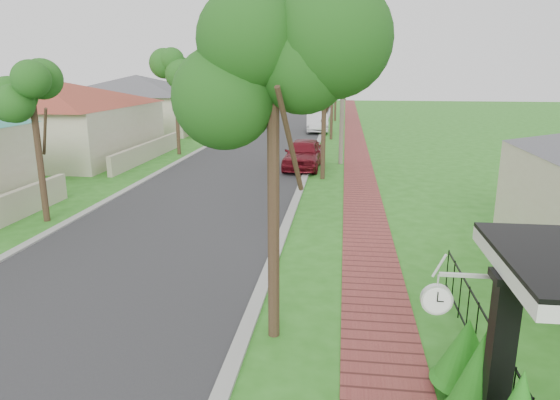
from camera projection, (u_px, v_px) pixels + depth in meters
The scene contains 16 objects.
ground at pixel (190, 376), 8.37m from camera, with size 160.00×160.00×0.00m, color #2A711B.
road at pixel (245, 162), 27.93m from camera, with size 7.00×120.00×0.02m, color #28282B.
kerb_right at pixel (310, 163), 27.49m from camera, with size 0.30×120.00×0.10m, color #9E9E99.
kerb_left at pixel (182, 160), 28.38m from camera, with size 0.30×120.00×0.10m, color #9E9E99.
sidewalk at pixel (358, 164), 27.17m from camera, with size 1.50×120.00×0.03m, color brown.
porch_post at pixel (498, 372), 6.57m from camera, with size 0.48×0.48×2.52m.
picket_fence at pixel (498, 369), 7.63m from camera, with size 0.03×8.02×1.00m.
street_trees at pixel (266, 77), 33.34m from camera, with size 10.70×37.65×5.89m.
hedge_row at pixel (486, 392), 6.75m from camera, with size 0.93×3.15×1.98m.
far_house_red at pixel (41, 117), 28.81m from camera, with size 15.56×15.56×4.60m.
far_house_grey at pixel (138, 102), 42.25m from camera, with size 15.56×15.56×4.60m.
parked_car_red at pixel (304, 154), 25.80m from camera, with size 1.80×4.48×1.53m, color maroon.
parked_car_white at pixel (317, 122), 41.18m from camera, with size 1.71×4.89×1.61m, color white.
near_tree at pixel (273, 77), 8.43m from camera, with size 2.37×2.37×6.09m.
utility_pole at pixel (343, 92), 26.31m from camera, with size 1.20×0.24×7.60m.
station_clock at pixel (439, 297), 6.84m from camera, with size 0.95×0.13×0.61m.
Camera 1 is at (2.43, -7.10, 4.97)m, focal length 32.00 mm.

